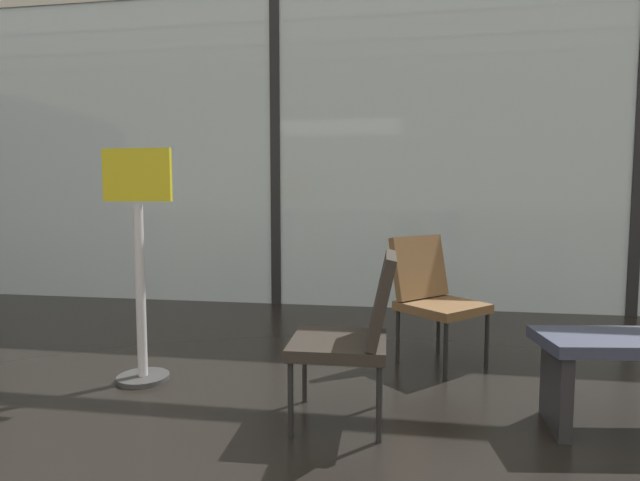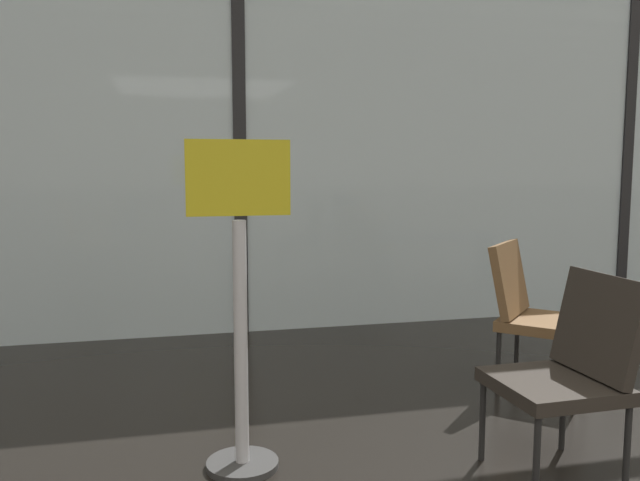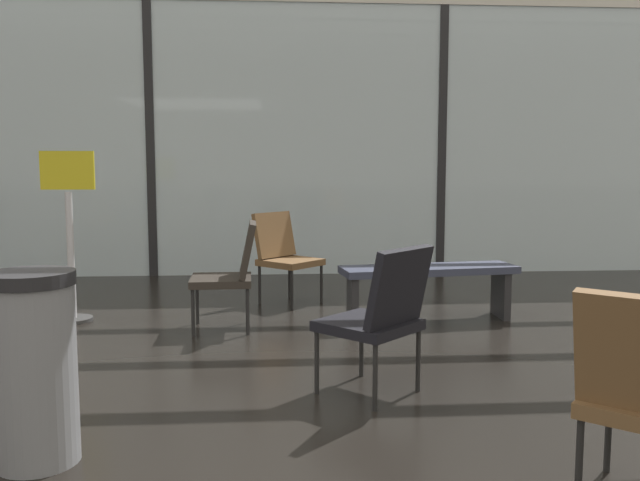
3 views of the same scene
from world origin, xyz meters
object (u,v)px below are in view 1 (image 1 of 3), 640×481
parked_airplane (385,160)px  lounge_chair_3 (356,327)px  info_sign (140,273)px  lounge_chair_2 (433,291)px

parked_airplane → lounge_chair_3: 9.18m
lounge_chair_3 → info_sign: bearing=-107.1°
lounge_chair_2 → lounge_chair_3: size_ratio=1.00×
lounge_chair_3 → info_sign: (-1.37, 0.38, 0.18)m
parked_airplane → lounge_chair_3: bearing=-88.8°
lounge_chair_2 → lounge_chair_3: same height
lounge_chair_2 → lounge_chair_3: 1.13m
parked_airplane → lounge_chair_2: bearing=-85.6°
parked_airplane → lounge_chair_2: 8.17m
lounge_chair_2 → lounge_chair_3: (-0.43, -1.04, 0.00)m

